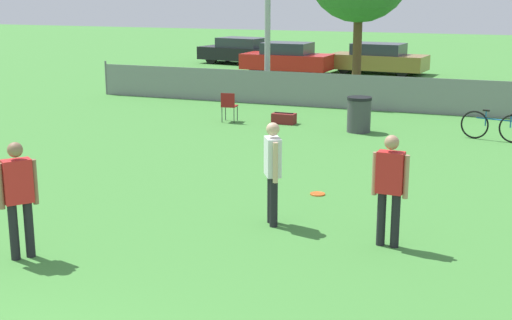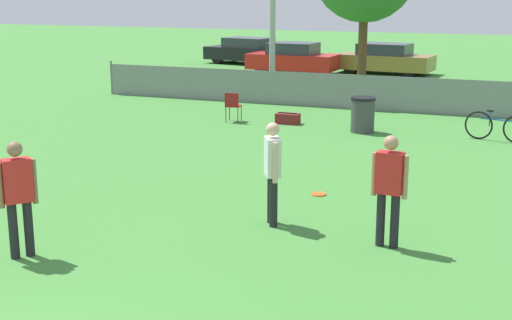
{
  "view_description": "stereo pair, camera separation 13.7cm",
  "coord_description": "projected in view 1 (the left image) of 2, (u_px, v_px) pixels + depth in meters",
  "views": [
    {
      "loc": [
        4.71,
        -4.05,
        3.71
      ],
      "look_at": [
        0.68,
        6.3,
        1.05
      ],
      "focal_mm": 50.0,
      "sensor_mm": 36.0,
      "label": 1
    },
    {
      "loc": [
        4.84,
        -4.0,
        3.71
      ],
      "look_at": [
        0.68,
        6.3,
        1.05
      ],
      "focal_mm": 50.0,
      "sensor_mm": 36.0,
      "label": 2
    }
  ],
  "objects": [
    {
      "name": "trash_bin",
      "position": [
        359.0,
        114.0,
        18.97
      ],
      "size": [
        0.66,
        0.66,
        0.94
      ],
      "color": "#3F3F44",
      "rests_on": "ground_plane"
    },
    {
      "name": "parked_car_tan",
      "position": [
        378.0,
        59.0,
        32.28
      ],
      "size": [
        4.45,
        2.17,
        1.36
      ],
      "rotation": [
        0.0,
        0.0,
        -0.09
      ],
      "color": "black",
      "rests_on": "ground_plane"
    },
    {
      "name": "gear_bag_sideline",
      "position": [
        284.0,
        118.0,
        20.22
      ],
      "size": [
        0.65,
        0.36,
        0.32
      ],
      "color": "maroon",
      "rests_on": "ground_plane"
    },
    {
      "name": "bicycle_sideline",
      "position": [
        494.0,
        126.0,
        17.88
      ],
      "size": [
        1.65,
        0.52,
        0.77
      ],
      "rotation": [
        0.0,
        0.0,
        -0.23
      ],
      "color": "black",
      "rests_on": "ground_plane"
    },
    {
      "name": "frisbee_disc",
      "position": [
        318.0,
        194.0,
        13.24
      ],
      "size": [
        0.28,
        0.28,
        0.03
      ],
      "color": "#E5591E",
      "rests_on": "ground_plane"
    },
    {
      "name": "fence_backline",
      "position": [
        371.0,
        93.0,
        22.38
      ],
      "size": [
        19.48,
        0.07,
        1.21
      ],
      "color": "gray",
      "rests_on": "ground_plane"
    },
    {
      "name": "folding_chair_sideline",
      "position": [
        229.0,
        105.0,
        20.38
      ],
      "size": [
        0.45,
        0.46,
        0.85
      ],
      "rotation": [
        0.0,
        0.0,
        3.27
      ],
      "color": "#333338",
      "rests_on": "ground_plane"
    },
    {
      "name": "player_defender_red",
      "position": [
        18.0,
        193.0,
        9.9
      ],
      "size": [
        0.41,
        0.45,
        1.68
      ],
      "rotation": [
        0.0,
        0.0,
        0.91
      ],
      "color": "black",
      "rests_on": "ground_plane"
    },
    {
      "name": "parked_car_red",
      "position": [
        287.0,
        58.0,
        32.41
      ],
      "size": [
        4.07,
        1.94,
        1.38
      ],
      "rotation": [
        0.0,
        0.0,
        -0.03
      ],
      "color": "black",
      "rests_on": "ground_plane"
    },
    {
      "name": "player_thrower_red",
      "position": [
        390.0,
        183.0,
        10.37
      ],
      "size": [
        0.54,
        0.24,
        1.68
      ],
      "rotation": [
        0.0,
        0.0,
        -0.06
      ],
      "color": "black",
      "rests_on": "ground_plane"
    },
    {
      "name": "player_receiver_white",
      "position": [
        273.0,
        167.0,
        11.34
      ],
      "size": [
        0.38,
        0.48,
        1.68
      ],
      "rotation": [
        0.0,
        0.0,
        -1.04
      ],
      "color": "black",
      "rests_on": "ground_plane"
    },
    {
      "name": "parked_car_dark",
      "position": [
        242.0,
        51.0,
        36.3
      ],
      "size": [
        4.64,
        2.51,
        1.34
      ],
      "rotation": [
        0.0,
        0.0,
        -0.17
      ],
      "color": "black",
      "rests_on": "ground_plane"
    }
  ]
}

